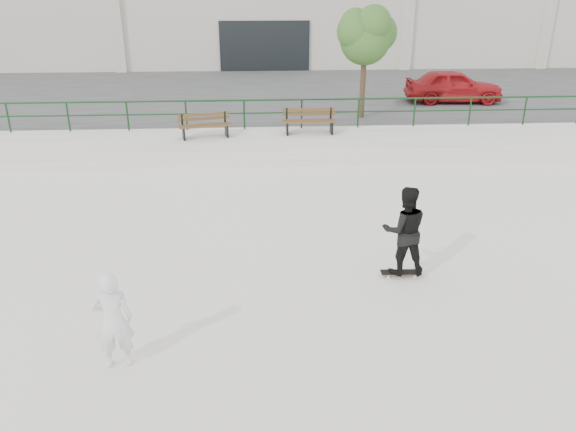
{
  "coord_description": "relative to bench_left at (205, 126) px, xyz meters",
  "views": [
    {
      "loc": [
        -0.63,
        -8.54,
        5.41
      ],
      "look_at": [
        0.0,
        2.0,
        0.9
      ],
      "focal_mm": 35.0,
      "sensor_mm": 36.0,
      "label": 1
    }
  ],
  "objects": [
    {
      "name": "seated_skater",
      "position": [
        -0.48,
        -11.23,
        -0.1
      ],
      "size": [
        0.63,
        0.47,
        1.58
      ],
      "primitive_type": "imported",
      "rotation": [
        0.0,
        0.0,
        3.32
      ],
      "color": "silver",
      "rests_on": "ground"
    },
    {
      "name": "parking_strip",
      "position": [
        2.29,
        8.24,
        -0.64
      ],
      "size": [
        60.0,
        14.0,
        0.5
      ],
      "primitive_type": "cube",
      "color": "#3A3A3A",
      "rests_on": "ground"
    },
    {
      "name": "standing_skater",
      "position": [
        4.45,
        -8.78,
        0.09
      ],
      "size": [
        0.88,
        0.69,
        1.77
      ],
      "primitive_type": "imported",
      "rotation": [
        0.0,
        0.0,
        3.11
      ],
      "color": "black",
      "rests_on": "skateboard"
    },
    {
      "name": "ground",
      "position": [
        2.29,
        -9.76,
        -0.89
      ],
      "size": [
        120.0,
        120.0,
        0.0
      ],
      "primitive_type": "plane",
      "color": "white",
      "rests_on": "ground"
    },
    {
      "name": "bench_left",
      "position": [
        0.0,
        0.0,
        0.0
      ],
      "size": [
        1.77,
        0.84,
        0.79
      ],
      "rotation": [
        0.0,
        0.0,
        0.21
      ],
      "color": "#4D351A",
      "rests_on": "ledge"
    },
    {
      "name": "skateboard",
      "position": [
        4.45,
        -8.78,
        -0.82
      ],
      "size": [
        0.79,
        0.24,
        0.09
      ],
      "rotation": [
        0.0,
        0.0,
        -0.04
      ],
      "color": "black",
      "rests_on": "ground"
    },
    {
      "name": "bench_right",
      "position": [
        3.49,
        0.3,
        0.02
      ],
      "size": [
        1.81,
        0.54,
        0.83
      ],
      "rotation": [
        0.0,
        0.0,
        -0.0
      ],
      "color": "#4D351A",
      "rests_on": "ledge"
    },
    {
      "name": "ledge",
      "position": [
        2.29,
        -0.26,
        -0.64
      ],
      "size": [
        30.0,
        3.0,
        0.5
      ],
      "primitive_type": "cube",
      "color": "beige",
      "rests_on": "ground"
    },
    {
      "name": "tree",
      "position": [
        5.71,
        2.55,
        2.65
      ],
      "size": [
        2.28,
        2.03,
        4.05
      ],
      "color": "brown",
      "rests_on": "parking_strip"
    },
    {
      "name": "red_car",
      "position": [
        10.05,
        5.1,
        0.29
      ],
      "size": [
        4.1,
        1.88,
        1.36
      ],
      "primitive_type": "imported",
      "rotation": [
        0.0,
        0.0,
        1.5
      ],
      "color": "#AC1519",
      "rests_on": "parking_strip"
    },
    {
      "name": "railing",
      "position": [
        2.29,
        1.04,
        0.36
      ],
      "size": [
        28.0,
        0.06,
        1.03
      ],
      "color": "#153B1B",
      "rests_on": "ledge"
    }
  ]
}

